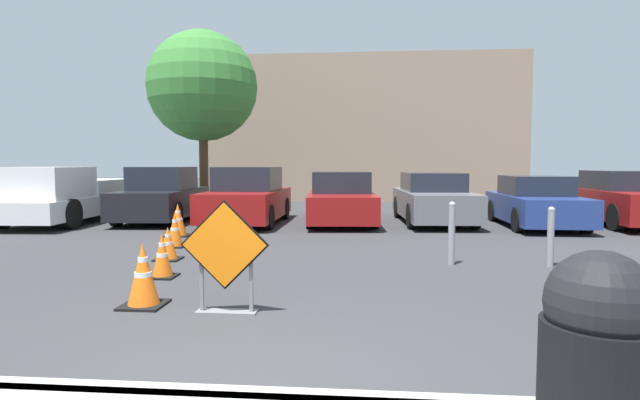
{
  "coord_description": "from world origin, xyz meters",
  "views": [
    {
      "loc": [
        0.8,
        -3.26,
        1.7
      ],
      "look_at": [
        -0.18,
        8.2,
        0.87
      ],
      "focal_mm": 28.0,
      "sensor_mm": 36.0,
      "label": 1
    }
  ],
  "objects_px": {
    "parked_car_fifth": "(535,203)",
    "bollard_nearest": "(452,232)",
    "parked_car_nearest": "(162,197)",
    "bollard_second": "(551,235)",
    "traffic_cone_fifth": "(178,220)",
    "parked_car_third": "(341,199)",
    "parked_car_second": "(248,198)",
    "traffic_cone_third": "(168,244)",
    "traffic_cone_fourth": "(175,230)",
    "traffic_cone_second": "(162,256)",
    "traffic_cone_nearest": "(143,275)",
    "trash_bin": "(597,366)",
    "parked_car_fourth": "(433,199)",
    "pickup_truck": "(62,198)",
    "parked_car_sixth": "(625,199)",
    "road_closed_sign": "(225,255)"
  },
  "relations": [
    {
      "from": "traffic_cone_third",
      "to": "traffic_cone_fourth",
      "type": "height_order",
      "value": "traffic_cone_fourth"
    },
    {
      "from": "pickup_truck",
      "to": "parked_car_fourth",
      "type": "height_order",
      "value": "pickup_truck"
    },
    {
      "from": "parked_car_second",
      "to": "parked_car_fifth",
      "type": "relative_size",
      "value": 1.04
    },
    {
      "from": "trash_bin",
      "to": "bollard_nearest",
      "type": "distance_m",
      "value": 6.03
    },
    {
      "from": "parked_car_nearest",
      "to": "traffic_cone_second",
      "type": "bearing_deg",
      "value": 109.15
    },
    {
      "from": "parked_car_fifth",
      "to": "bollard_second",
      "type": "distance_m",
      "value": 5.68
    },
    {
      "from": "parked_car_third",
      "to": "parked_car_fourth",
      "type": "relative_size",
      "value": 1.04
    },
    {
      "from": "traffic_cone_third",
      "to": "traffic_cone_fifth",
      "type": "bearing_deg",
      "value": 107.53
    },
    {
      "from": "bollard_nearest",
      "to": "trash_bin",
      "type": "bearing_deg",
      "value": -93.37
    },
    {
      "from": "bollard_nearest",
      "to": "parked_car_third",
      "type": "bearing_deg",
      "value": 109.53
    },
    {
      "from": "bollard_second",
      "to": "parked_car_sixth",
      "type": "bearing_deg",
      "value": 55.35
    },
    {
      "from": "traffic_cone_fourth",
      "to": "parked_car_second",
      "type": "distance_m",
      "value": 4.2
    },
    {
      "from": "traffic_cone_fourth",
      "to": "parked_car_third",
      "type": "distance_m",
      "value": 5.64
    },
    {
      "from": "traffic_cone_fourth",
      "to": "parked_car_third",
      "type": "height_order",
      "value": "parked_car_third"
    },
    {
      "from": "trash_bin",
      "to": "traffic_cone_fifth",
      "type": "bearing_deg",
      "value": 121.66
    },
    {
      "from": "traffic_cone_nearest",
      "to": "parked_car_nearest",
      "type": "relative_size",
      "value": 0.18
    },
    {
      "from": "parked_car_nearest",
      "to": "trash_bin",
      "type": "xyz_separation_m",
      "value": [
        7.08,
        -11.86,
        -0.02
      ]
    },
    {
      "from": "traffic_cone_second",
      "to": "parked_car_third",
      "type": "height_order",
      "value": "parked_car_third"
    },
    {
      "from": "parked_car_fourth",
      "to": "traffic_cone_nearest",
      "type": "bearing_deg",
      "value": 59.38
    },
    {
      "from": "traffic_cone_third",
      "to": "parked_car_sixth",
      "type": "distance_m",
      "value": 12.39
    },
    {
      "from": "parked_car_nearest",
      "to": "bollard_second",
      "type": "relative_size",
      "value": 4.2
    },
    {
      "from": "road_closed_sign",
      "to": "parked_car_fifth",
      "type": "distance_m",
      "value": 10.53
    },
    {
      "from": "pickup_truck",
      "to": "parked_car_nearest",
      "type": "distance_m",
      "value": 2.75
    },
    {
      "from": "traffic_cone_fifth",
      "to": "bollard_nearest",
      "type": "distance_m",
      "value": 6.52
    },
    {
      "from": "traffic_cone_nearest",
      "to": "parked_car_fourth",
      "type": "bearing_deg",
      "value": 62.66
    },
    {
      "from": "parked_car_fifth",
      "to": "parked_car_sixth",
      "type": "xyz_separation_m",
      "value": [
        2.65,
        0.66,
        0.07
      ]
    },
    {
      "from": "traffic_cone_nearest",
      "to": "traffic_cone_fourth",
      "type": "distance_m",
      "value": 4.36
    },
    {
      "from": "traffic_cone_fourth",
      "to": "parked_car_third",
      "type": "bearing_deg",
      "value": 55.31
    },
    {
      "from": "bollard_nearest",
      "to": "parked_car_nearest",
      "type": "bearing_deg",
      "value": 141.85
    },
    {
      "from": "parked_car_fifth",
      "to": "bollard_second",
      "type": "height_order",
      "value": "parked_car_fifth"
    },
    {
      "from": "traffic_cone_nearest",
      "to": "pickup_truck",
      "type": "distance_m",
      "value": 9.88
    },
    {
      "from": "road_closed_sign",
      "to": "parked_car_nearest",
      "type": "height_order",
      "value": "parked_car_nearest"
    },
    {
      "from": "parked_car_second",
      "to": "bollard_nearest",
      "type": "distance_m",
      "value": 7.29
    },
    {
      "from": "road_closed_sign",
      "to": "parked_car_nearest",
      "type": "relative_size",
      "value": 0.31
    },
    {
      "from": "traffic_cone_third",
      "to": "parked_car_sixth",
      "type": "bearing_deg",
      "value": 29.55
    },
    {
      "from": "parked_car_fifth",
      "to": "bollard_nearest",
      "type": "height_order",
      "value": "parked_car_fifth"
    },
    {
      "from": "traffic_cone_second",
      "to": "bollard_second",
      "type": "distance_m",
      "value": 6.25
    },
    {
      "from": "road_closed_sign",
      "to": "parked_car_fourth",
      "type": "xyz_separation_m",
      "value": [
        3.57,
        9.18,
        0.0
      ]
    },
    {
      "from": "traffic_cone_fourth",
      "to": "bollard_second",
      "type": "bearing_deg",
      "value": -11.13
    },
    {
      "from": "traffic_cone_third",
      "to": "traffic_cone_nearest",
      "type": "bearing_deg",
      "value": -73.67
    },
    {
      "from": "traffic_cone_nearest",
      "to": "trash_bin",
      "type": "xyz_separation_m",
      "value": [
        3.75,
        -3.2,
        0.34
      ]
    },
    {
      "from": "parked_car_fourth",
      "to": "traffic_cone_third",
      "type": "bearing_deg",
      "value": 45.05
    },
    {
      "from": "parked_car_fifth",
      "to": "traffic_cone_third",
      "type": "bearing_deg",
      "value": 34.57
    },
    {
      "from": "traffic_cone_second",
      "to": "parked_car_nearest",
      "type": "bearing_deg",
      "value": 112.34
    },
    {
      "from": "traffic_cone_nearest",
      "to": "parked_car_third",
      "type": "distance_m",
      "value": 9.04
    },
    {
      "from": "traffic_cone_fifth",
      "to": "parked_car_third",
      "type": "distance_m",
      "value": 4.86
    },
    {
      "from": "traffic_cone_nearest",
      "to": "traffic_cone_fifth",
      "type": "distance_m",
      "value": 5.97
    },
    {
      "from": "traffic_cone_second",
      "to": "traffic_cone_fourth",
      "type": "distance_m",
      "value": 2.82
    },
    {
      "from": "trash_bin",
      "to": "traffic_cone_nearest",
      "type": "bearing_deg",
      "value": 139.55
    },
    {
      "from": "road_closed_sign",
      "to": "parked_car_nearest",
      "type": "xyz_separation_m",
      "value": [
        -4.39,
        8.88,
        0.06
      ]
    }
  ]
}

